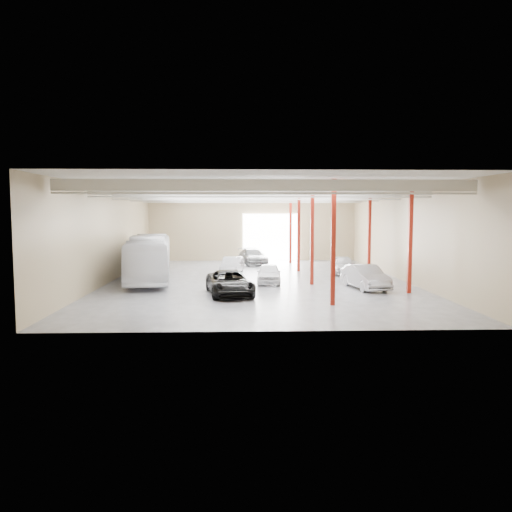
{
  "coord_description": "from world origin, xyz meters",
  "views": [
    {
      "loc": [
        -1.41,
        -37.38,
        5.2
      ],
      "look_at": [
        -0.26,
        -3.48,
        2.2
      ],
      "focal_mm": 35.0,
      "sensor_mm": 36.0,
      "label": 1
    }
  ],
  "objects": [
    {
      "name": "car_row_c",
      "position": [
        -0.07,
        12.0,
        0.77
      ],
      "size": [
        3.25,
        5.63,
        1.54
      ],
      "primitive_type": "imported",
      "rotation": [
        0.0,
        0.0,
        0.22
      ],
      "color": "slate",
      "rests_on": "ground"
    },
    {
      "name": "car_right_far",
      "position": [
        7.37,
        4.06,
        0.76
      ],
      "size": [
        2.12,
        4.57,
        1.52
      ],
      "primitive_type": "imported",
      "rotation": [
        0.0,
        0.0,
        -0.08
      ],
      "color": "silver",
      "rests_on": "ground"
    },
    {
      "name": "coach_bus",
      "position": [
        -8.22,
        0.51,
        1.73
      ],
      "size": [
        4.47,
        12.66,
        3.45
      ],
      "primitive_type": "imported",
      "rotation": [
        0.0,
        0.0,
        0.13
      ],
      "color": "silver",
      "rests_on": "ground"
    },
    {
      "name": "car_right_near",
      "position": [
        7.15,
        -4.12,
        0.81
      ],
      "size": [
        2.51,
        5.14,
        1.62
      ],
      "primitive_type": "imported",
      "rotation": [
        0.0,
        0.0,
        0.17
      ],
      "color": "#A4A3A8",
      "rests_on": "ground"
    },
    {
      "name": "black_sedan",
      "position": [
        -2.0,
        -6.45,
        0.77
      ],
      "size": [
        3.43,
        5.89,
        1.54
      ],
      "primitive_type": "imported",
      "rotation": [
        0.0,
        0.0,
        0.16
      ],
      "color": "black",
      "rests_on": "ground"
    },
    {
      "name": "car_row_b",
      "position": [
        -2.0,
        4.5,
        0.71
      ],
      "size": [
        2.12,
        4.48,
        1.42
      ],
      "primitive_type": "imported",
      "rotation": [
        0.0,
        0.0,
        -0.15
      ],
      "color": "silver",
      "rests_on": "ground"
    },
    {
      "name": "car_row_a",
      "position": [
        0.76,
        -1.25,
        0.72
      ],
      "size": [
        1.97,
        4.31,
        1.43
      ],
      "primitive_type": "imported",
      "rotation": [
        0.0,
        0.0,
        -0.07
      ],
      "color": "silver",
      "rests_on": "ground"
    },
    {
      "name": "depot_shell",
      "position": [
        0.13,
        0.48,
        4.98
      ],
      "size": [
        22.12,
        32.12,
        7.06
      ],
      "color": "#424347",
      "rests_on": "ground"
    }
  ]
}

